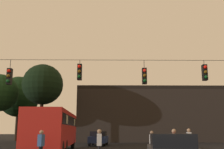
# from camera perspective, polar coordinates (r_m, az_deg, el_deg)

# --- Properties ---
(ground_plane) EXTENTS (168.00, 168.00, 0.00)m
(ground_plane) POSITION_cam_1_polar(r_m,az_deg,el_deg) (28.61, -0.44, -15.06)
(ground_plane) COLOR black
(ground_plane) RESTS_ON ground
(overhead_signal_span) EXTENTS (18.79, 0.44, 6.68)m
(overhead_signal_span) POSITION_cam_1_polar(r_m,az_deg,el_deg) (15.61, -0.23, -3.88)
(overhead_signal_span) COLOR black
(overhead_signal_span) RESTS_ON ground
(city_bus) EXTENTS (2.95, 11.09, 3.00)m
(city_bus) POSITION_cam_1_polar(r_m,az_deg,el_deg) (21.67, -12.17, -10.93)
(city_bus) COLOR #B21E19
(city_bus) RESTS_ON ground
(car_far_left) EXTENTS (2.13, 4.44, 1.52)m
(car_far_left) POSITION_cam_1_polar(r_m,az_deg,el_deg) (30.06, -2.87, -13.36)
(car_far_left) COLOR navy
(car_far_left) RESTS_ON ground
(pedestrian_crossing_left) EXTENTS (0.33, 0.41, 1.65)m
(pedestrian_crossing_left) POSITION_cam_1_polar(r_m,az_deg,el_deg) (15.06, -14.90, -14.12)
(pedestrian_crossing_left) COLOR black
(pedestrian_crossing_left) RESTS_ON ground
(pedestrian_crossing_center) EXTENTS (0.36, 0.42, 1.61)m
(pedestrian_crossing_center) POSITION_cam_1_polar(r_m,az_deg,el_deg) (17.77, 8.51, -14.05)
(pedestrian_crossing_center) COLOR black
(pedestrian_crossing_center) RESTS_ON ground
(pedestrian_crossing_right) EXTENTS (0.34, 0.42, 1.72)m
(pedestrian_crossing_right) POSITION_cam_1_polar(r_m,az_deg,el_deg) (14.86, 13.14, -14.07)
(pedestrian_crossing_right) COLOR black
(pedestrian_crossing_right) RESTS_ON ground
(pedestrian_near_bus) EXTENTS (0.27, 0.38, 1.75)m
(pedestrian_near_bus) POSITION_cam_1_polar(r_m,az_deg,el_deg) (18.19, 16.13, -13.37)
(pedestrian_near_bus) COLOR black
(pedestrian_near_bus) RESTS_ON ground
(pedestrian_trailing) EXTENTS (0.26, 0.37, 1.70)m
(pedestrian_trailing) POSITION_cam_1_polar(r_m,az_deg,el_deg) (14.62, -2.75, -14.45)
(pedestrian_trailing) COLOR black
(pedestrian_trailing) RESTS_ON ground
(corner_building) EXTENTS (22.83, 12.24, 7.79)m
(corner_building) POSITION_cam_1_polar(r_m,az_deg,el_deg) (43.65, 8.60, -8.67)
(corner_building) COLOR black
(corner_building) RESTS_ON ground
(tree_behind_building) EXTENTS (6.37, 6.37, 10.01)m
(tree_behind_building) POSITION_cam_1_polar(r_m,az_deg,el_deg) (44.90, -19.19, -4.51)
(tree_behind_building) COLOR black
(tree_behind_building) RESTS_ON ground
(tree_right_far) EXTENTS (5.06, 5.06, 9.77)m
(tree_right_far) POSITION_cam_1_polar(r_m,az_deg,el_deg) (34.53, -14.53, -2.11)
(tree_right_far) COLOR black
(tree_right_far) RESTS_ON ground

